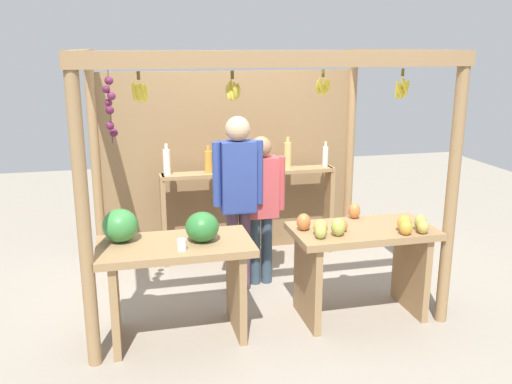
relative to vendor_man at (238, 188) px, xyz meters
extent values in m
plane|color=gray|center=(0.13, 0.02, -1.03)|extent=(12.00, 12.00, 0.00)
cylinder|color=#99754C|center=(-1.32, -1.04, 0.11)|extent=(0.10, 0.10, 2.28)
cylinder|color=#99754C|center=(1.57, -1.04, 0.11)|extent=(0.10, 0.10, 2.28)
cylinder|color=#99754C|center=(-1.32, 1.08, 0.11)|extent=(0.10, 0.10, 2.28)
cylinder|color=#99754C|center=(1.57, 1.08, 0.11)|extent=(0.10, 0.10, 2.28)
cube|color=#99754C|center=(0.13, -1.04, 1.20)|extent=(3.00, 0.12, 0.12)
cube|color=#99754C|center=(-1.32, 0.02, 1.20)|extent=(0.12, 2.22, 0.12)
cube|color=#99754C|center=(1.57, 0.02, 1.20)|extent=(0.12, 2.22, 0.12)
cube|color=olive|center=(0.13, 1.10, 0.00)|extent=(2.90, 0.04, 2.05)
cylinder|color=brown|center=(1.14, -0.89, 1.09)|extent=(0.02, 0.02, 0.06)
ellipsoid|color=yellow|center=(1.18, -0.89, 0.96)|extent=(0.04, 0.09, 0.15)
ellipsoid|color=yellow|center=(1.15, -0.87, 0.95)|extent=(0.06, 0.05, 0.15)
ellipsoid|color=yellow|center=(1.11, -0.87, 0.94)|extent=(0.06, 0.07, 0.15)
ellipsoid|color=yellow|center=(1.12, -0.90, 0.95)|extent=(0.07, 0.08, 0.15)
ellipsoid|color=yellow|center=(1.15, -0.92, 0.98)|extent=(0.08, 0.05, 0.15)
cylinder|color=brown|center=(-0.24, -0.97, 1.09)|extent=(0.02, 0.02, 0.06)
ellipsoid|color=gold|center=(-0.20, -0.98, 0.97)|extent=(0.04, 0.08, 0.13)
ellipsoid|color=gold|center=(-0.23, -0.95, 0.96)|extent=(0.08, 0.06, 0.13)
ellipsoid|color=gold|center=(-0.25, -0.94, 0.99)|extent=(0.07, 0.05, 0.13)
ellipsoid|color=gold|center=(-0.27, -0.98, 0.97)|extent=(0.04, 0.09, 0.13)
ellipsoid|color=gold|center=(-0.25, -0.99, 0.96)|extent=(0.06, 0.06, 0.13)
ellipsoid|color=gold|center=(-0.22, -1.00, 0.98)|extent=(0.06, 0.04, 0.13)
cylinder|color=brown|center=(0.49, -0.87, 1.09)|extent=(0.02, 0.02, 0.06)
ellipsoid|color=yellow|center=(0.53, -0.86, 0.99)|extent=(0.04, 0.05, 0.11)
ellipsoid|color=yellow|center=(0.52, -0.83, 0.98)|extent=(0.07, 0.06, 0.12)
ellipsoid|color=yellow|center=(0.48, -0.84, 0.98)|extent=(0.05, 0.04, 0.11)
ellipsoid|color=yellow|center=(0.46, -0.85, 0.98)|extent=(0.05, 0.06, 0.11)
ellipsoid|color=yellow|center=(0.47, -0.88, 1.00)|extent=(0.05, 0.06, 0.11)
ellipsoid|color=yellow|center=(0.48, -0.89, 0.96)|extent=(0.06, 0.04, 0.11)
ellipsoid|color=yellow|center=(0.52, -0.90, 1.00)|extent=(0.07, 0.06, 0.12)
cylinder|color=brown|center=(-0.89, -0.90, 1.09)|extent=(0.02, 0.02, 0.06)
ellipsoid|color=yellow|center=(-0.85, -0.90, 0.96)|extent=(0.04, 0.06, 0.14)
ellipsoid|color=yellow|center=(-0.88, -0.88, 0.95)|extent=(0.06, 0.06, 0.14)
ellipsoid|color=yellow|center=(-0.89, -0.88, 0.97)|extent=(0.09, 0.04, 0.13)
ellipsoid|color=yellow|center=(-0.90, -0.88, 0.97)|extent=(0.07, 0.07, 0.14)
ellipsoid|color=yellow|center=(-0.92, -0.90, 0.98)|extent=(0.04, 0.06, 0.13)
ellipsoid|color=yellow|center=(-0.92, -0.93, 0.97)|extent=(0.05, 0.06, 0.14)
ellipsoid|color=yellow|center=(-0.89, -0.94, 0.97)|extent=(0.07, 0.04, 0.14)
ellipsoid|color=yellow|center=(-0.87, -0.92, 0.98)|extent=(0.07, 0.07, 0.14)
cylinder|color=#4C422D|center=(-1.10, -0.60, 0.84)|extent=(0.01, 0.01, 0.55)
sphere|color=#601E42|center=(-1.10, -0.58, 1.04)|extent=(0.07, 0.07, 0.07)
sphere|color=#511938|center=(-1.12, -0.62, 0.97)|extent=(0.06, 0.06, 0.06)
sphere|color=#601E42|center=(-1.08, -0.62, 0.93)|extent=(0.06, 0.06, 0.06)
sphere|color=#601E42|center=(-1.11, -0.58, 0.87)|extent=(0.06, 0.06, 0.06)
sphere|color=#511938|center=(-1.10, -0.63, 0.82)|extent=(0.07, 0.07, 0.07)
sphere|color=#601E42|center=(-1.11, -0.59, 0.70)|extent=(0.06, 0.06, 0.06)
sphere|color=#511938|center=(-1.09, -0.60, 0.65)|extent=(0.06, 0.06, 0.06)
cube|color=#99754C|center=(-0.67, -0.78, -0.24)|extent=(1.22, 0.64, 0.06)
cube|color=#99754C|center=(-1.16, -0.78, -0.65)|extent=(0.06, 0.58, 0.75)
cube|color=#99754C|center=(-0.18, -0.78, -0.65)|extent=(0.06, 0.58, 0.75)
ellipsoid|color=#2D7533|center=(-0.45, -0.79, -0.10)|extent=(0.38, 0.38, 0.24)
ellipsoid|color=#38843D|center=(-1.08, -0.64, -0.08)|extent=(0.34, 0.34, 0.26)
cylinder|color=white|center=(-0.64, -0.96, -0.17)|extent=(0.07, 0.07, 0.09)
cube|color=#99754C|center=(0.92, -0.78, -0.24)|extent=(1.22, 0.64, 0.06)
cube|color=#99754C|center=(0.44, -0.78, -0.65)|extent=(0.06, 0.58, 0.75)
cube|color=#99754C|center=(1.41, -0.78, -0.65)|extent=(0.06, 0.58, 0.75)
ellipsoid|color=#A8B24C|center=(1.36, -0.95, -0.15)|extent=(0.10, 0.10, 0.14)
ellipsoid|color=#B79E47|center=(0.51, -0.87, -0.15)|extent=(0.17, 0.17, 0.13)
ellipsoid|color=#B79E47|center=(1.34, -1.03, -0.16)|extent=(0.14, 0.14, 0.11)
ellipsoid|color=#CC7038|center=(0.96, -0.51, -0.14)|extent=(0.13, 0.13, 0.14)
ellipsoid|color=gold|center=(1.19, -1.03, -0.15)|extent=(0.14, 0.14, 0.12)
ellipsoid|color=gold|center=(1.22, -0.94, -0.15)|extent=(0.16, 0.16, 0.14)
ellipsoid|color=#A8B24C|center=(0.48, -0.96, -0.16)|extent=(0.13, 0.13, 0.11)
ellipsoid|color=#CC7038|center=(0.71, -0.83, -0.16)|extent=(0.13, 0.13, 0.10)
ellipsoid|color=#CC7038|center=(0.41, -0.72, -0.14)|extent=(0.13, 0.13, 0.15)
ellipsoid|color=#A8B24C|center=(0.64, -0.92, -0.14)|extent=(0.16, 0.16, 0.15)
cube|color=#99754C|center=(-0.65, 0.81, -0.53)|extent=(0.05, 0.20, 1.00)
cube|color=#99754C|center=(1.23, 0.81, -0.53)|extent=(0.05, 0.20, 1.00)
cube|color=#99754C|center=(0.29, 0.81, -0.05)|extent=(1.88, 0.22, 0.04)
cylinder|color=silver|center=(-0.59, 0.81, 0.11)|extent=(0.08, 0.08, 0.27)
cylinder|color=silver|center=(-0.59, 0.81, 0.27)|extent=(0.03, 0.03, 0.06)
cylinder|color=gold|center=(-0.15, 0.81, 0.09)|extent=(0.08, 0.08, 0.24)
cylinder|color=gold|center=(-0.15, 0.81, 0.24)|extent=(0.04, 0.04, 0.06)
cylinder|color=#994C1E|center=(0.30, 0.81, 0.09)|extent=(0.06, 0.06, 0.23)
cylinder|color=#994C1E|center=(0.30, 0.81, 0.23)|extent=(0.03, 0.03, 0.06)
cylinder|color=#D8B266|center=(0.73, 0.81, 0.12)|extent=(0.08, 0.08, 0.29)
cylinder|color=#D8B266|center=(0.73, 0.81, 0.30)|extent=(0.03, 0.03, 0.06)
cylinder|color=silver|center=(1.17, 0.81, 0.09)|extent=(0.06, 0.06, 0.23)
cylinder|color=silver|center=(1.17, 0.81, 0.23)|extent=(0.03, 0.03, 0.06)
cylinder|color=#583B4E|center=(-0.06, 0.00, -0.63)|extent=(0.11, 0.11, 0.80)
cylinder|color=#583B4E|center=(0.06, 0.00, -0.63)|extent=(0.11, 0.11, 0.80)
cube|color=#2D428C|center=(0.00, 0.00, 0.10)|extent=(0.32, 0.19, 0.67)
cylinder|color=#2D428C|center=(-0.20, 0.00, 0.14)|extent=(0.08, 0.08, 0.60)
cylinder|color=#2D428C|center=(0.20, 0.00, 0.14)|extent=(0.08, 0.08, 0.60)
sphere|color=tan|center=(0.00, 0.00, 0.56)|extent=(0.23, 0.23, 0.23)
cylinder|color=#344757|center=(0.19, 0.10, -0.68)|extent=(0.11, 0.11, 0.70)
cylinder|color=#344757|center=(0.31, 0.10, -0.68)|extent=(0.11, 0.11, 0.70)
cube|color=#BF474C|center=(0.25, 0.10, -0.03)|extent=(0.32, 0.19, 0.59)
cylinder|color=#BF474C|center=(0.05, 0.10, 0.00)|extent=(0.08, 0.08, 0.53)
cylinder|color=#BF474C|center=(0.45, 0.10, 0.00)|extent=(0.08, 0.08, 0.53)
sphere|color=#997051|center=(0.25, 0.10, 0.36)|extent=(0.20, 0.20, 0.20)
camera|label=1|loc=(-1.01, -4.90, 1.28)|focal=38.68mm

